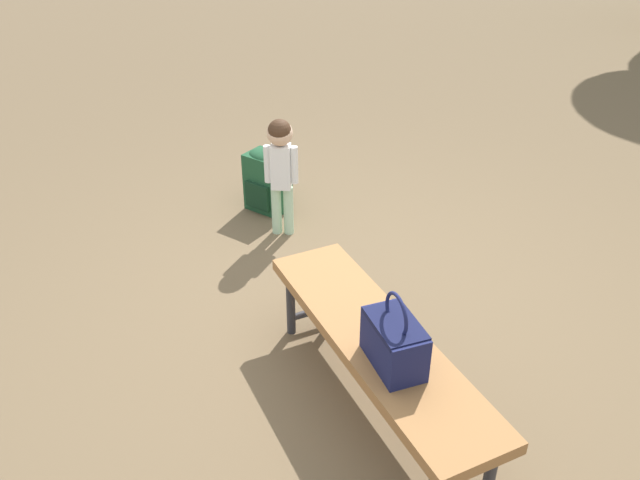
# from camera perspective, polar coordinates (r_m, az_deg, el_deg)

# --- Properties ---
(ground_plane) EXTENTS (40.00, 40.00, 0.00)m
(ground_plane) POSITION_cam_1_polar(r_m,az_deg,el_deg) (3.94, 2.20, -5.94)
(ground_plane) COLOR brown
(ground_plane) RESTS_ON ground
(park_bench) EXTENTS (1.65, 0.69, 0.45)m
(park_bench) POSITION_cam_1_polar(r_m,az_deg,el_deg) (3.07, 5.01, -9.14)
(park_bench) COLOR #9E6B3D
(park_bench) RESTS_ON ground
(handbag) EXTENTS (0.34, 0.21, 0.37)m
(handbag) POSITION_cam_1_polar(r_m,az_deg,el_deg) (2.82, 6.55, -8.81)
(handbag) COLOR #191E4C
(handbag) RESTS_ON park_bench
(child_standing) EXTENTS (0.17, 0.22, 0.86)m
(child_standing) POSITION_cam_1_polar(r_m,az_deg,el_deg) (4.41, -3.47, 7.06)
(child_standing) COLOR #B2D8B2
(child_standing) RESTS_ON ground
(backpack_large) EXTENTS (0.37, 0.37, 0.51)m
(backpack_large) POSITION_cam_1_polar(r_m,az_deg,el_deg) (4.89, -4.66, 5.44)
(backpack_large) COLOR #1E4C2D
(backpack_large) RESTS_ON ground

